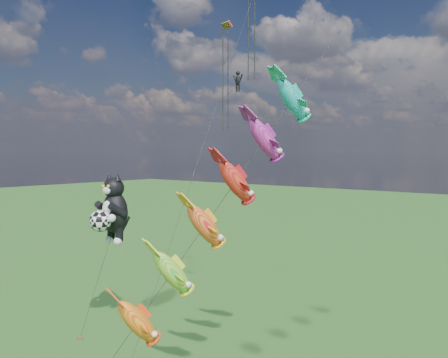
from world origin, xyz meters
The scene contains 4 objects.
ground centered at (0.00, 0.00, 0.00)m, with size 300.00×300.00×0.00m, color #144511.
cat_kite_rig centered at (2.20, 7.44, 9.36)m, with size 2.48×4.15×12.13m.
fish_windsock_rig centered at (16.35, 3.32, 11.10)m, with size 6.51×14.67×19.76m.
parafoil_rig centered at (8.68, 14.44, 20.08)m, with size 4.03×17.18×27.11m.
Camera 1 is at (32.60, -16.22, 13.81)m, focal length 40.00 mm.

